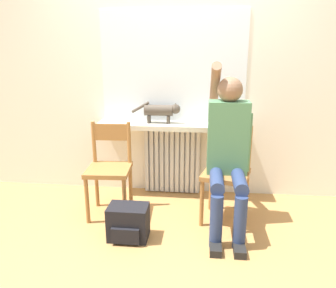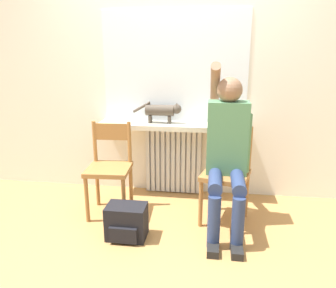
{
  "view_description": "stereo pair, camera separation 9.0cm",
  "coord_description": "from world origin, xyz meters",
  "px_view_note": "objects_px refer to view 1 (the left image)",
  "views": [
    {
      "loc": [
        0.31,
        -2.14,
        1.49
      ],
      "look_at": [
        0.0,
        0.73,
        0.66
      ],
      "focal_mm": 35.0,
      "sensor_mm": 36.0,
      "label": 1
    },
    {
      "loc": [
        0.4,
        -2.13,
        1.49
      ],
      "look_at": [
        0.0,
        0.73,
        0.66
      ],
      "focal_mm": 35.0,
      "sensor_mm": 36.0,
      "label": 2
    }
  ],
  "objects_px": {
    "chair_left": "(110,167)",
    "person": "(228,147)",
    "backpack": "(128,223)",
    "chair_right": "(227,172)",
    "cat": "(161,110)"
  },
  "relations": [
    {
      "from": "backpack",
      "to": "chair_left",
      "type": "bearing_deg",
      "value": 121.82
    },
    {
      "from": "chair_right",
      "to": "cat",
      "type": "relative_size",
      "value": 1.72
    },
    {
      "from": "chair_left",
      "to": "chair_right",
      "type": "bearing_deg",
      "value": -3.58
    },
    {
      "from": "chair_right",
      "to": "cat",
      "type": "distance_m",
      "value": 0.92
    },
    {
      "from": "chair_left",
      "to": "person",
      "type": "xyz_separation_m",
      "value": [
        1.06,
        -0.11,
        0.26
      ]
    },
    {
      "from": "chair_left",
      "to": "person",
      "type": "bearing_deg",
      "value": -9.25
    },
    {
      "from": "person",
      "to": "chair_right",
      "type": "bearing_deg",
      "value": 85.31
    },
    {
      "from": "backpack",
      "to": "cat",
      "type": "bearing_deg",
      "value": 79.6
    },
    {
      "from": "chair_left",
      "to": "chair_right",
      "type": "distance_m",
      "value": 1.06
    },
    {
      "from": "chair_left",
      "to": "cat",
      "type": "bearing_deg",
      "value": 44.46
    },
    {
      "from": "cat",
      "to": "backpack",
      "type": "bearing_deg",
      "value": -100.4
    },
    {
      "from": "chair_right",
      "to": "person",
      "type": "xyz_separation_m",
      "value": [
        -0.01,
        -0.1,
        0.26
      ]
    },
    {
      "from": "chair_left",
      "to": "backpack",
      "type": "xyz_separation_m",
      "value": [
        0.26,
        -0.42,
        -0.32
      ]
    },
    {
      "from": "chair_left",
      "to": "cat",
      "type": "relative_size",
      "value": 1.72
    },
    {
      "from": "chair_left",
      "to": "person",
      "type": "relative_size",
      "value": 0.61
    }
  ]
}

